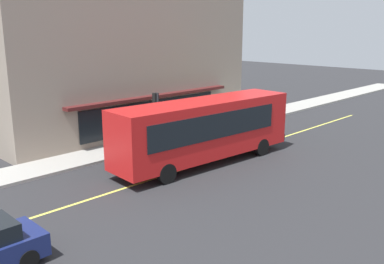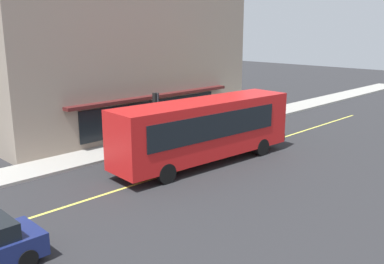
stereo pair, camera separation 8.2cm
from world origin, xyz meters
name	(u,v)px [view 2 (the right image)]	position (x,y,z in m)	size (l,w,h in m)	color
ground	(210,161)	(0.00, 0.00, 0.00)	(120.00, 120.00, 0.00)	#28282B
sidewalk	(150,142)	(0.00, 5.29, 0.07)	(80.00, 2.57, 0.15)	#9E9B93
lane_centre_stripe	(210,161)	(0.00, 0.00, 0.00)	(36.00, 0.16, 0.01)	#D8D14C
storefront_building	(101,37)	(1.40, 12.50, 6.59)	(19.17, 12.46, 13.18)	gray
bus	(205,128)	(-0.52, -0.05, 1.99)	(11.27, 3.26, 3.50)	red
traffic_light	(156,106)	(0.03, 4.64, 2.53)	(0.30, 0.52, 3.20)	#2D2D33
car_yellow	(230,125)	(5.27, 2.99, 0.74)	(4.34, 1.94, 1.52)	yellow
pedestrian_near_storefront	(181,118)	(2.63, 5.13, 1.27)	(0.34, 0.34, 1.84)	black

